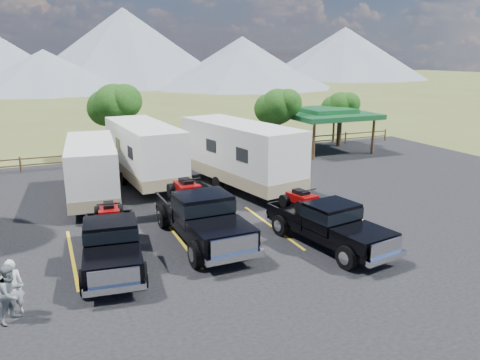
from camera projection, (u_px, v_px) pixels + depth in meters
name	position (u px, v px, depth m)	size (l,w,h in m)	color
ground	(272.00, 275.00, 15.48)	(320.00, 320.00, 0.00)	#545C27
asphalt_lot	(237.00, 242.00, 18.15)	(44.00, 34.00, 0.04)	black
stall_lines	(228.00, 233.00, 19.03)	(12.12, 5.50, 0.01)	yellow
tree_ne_a	(278.00, 107.00, 33.09)	(3.11, 2.92, 4.76)	#302112
tree_ne_b	(340.00, 107.00, 36.33)	(2.77, 2.59, 4.27)	#302112
tree_north	(114.00, 105.00, 30.62)	(3.46, 3.24, 5.25)	#302112
rail_fence	(178.00, 150.00, 32.52)	(36.12, 0.12, 1.00)	brown
pavilion	(326.00, 114.00, 34.78)	(6.20, 6.20, 3.22)	brown
mountain_range	(29.00, 51.00, 104.72)	(209.00, 71.00, 20.00)	gray
rig_left	(111.00, 240.00, 15.94)	(2.49, 5.81, 1.88)	black
rig_center	(201.00, 214.00, 18.09)	(2.42, 6.55, 2.17)	black
rig_right	(327.00, 222.00, 17.67)	(2.75, 5.93, 1.91)	black
trailer_left	(92.00, 170.00, 22.79)	(2.84, 8.62, 2.98)	white
trailer_center	(144.00, 153.00, 25.86)	(3.07, 9.74, 3.37)	white
trailer_right	(240.00, 155.00, 24.95)	(4.23, 10.21, 3.53)	white
person_a	(12.00, 287.00, 12.93)	(0.60, 0.39, 1.64)	silver
person_b	(11.00, 293.00, 12.61)	(0.79, 0.62, 1.63)	slate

